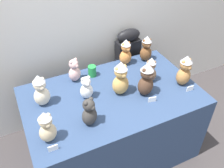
% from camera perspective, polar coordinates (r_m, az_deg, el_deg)
% --- Properties ---
extents(ground_plane, '(10.00, 10.00, 0.00)m').
position_cam_1_polar(ground_plane, '(2.68, 2.42, -18.51)').
color(ground_plane, '#3D3838').
extents(wall_back, '(7.00, 0.08, 2.60)m').
position_cam_1_polar(wall_back, '(2.54, -7.42, 16.44)').
color(wall_back, silver).
rests_on(wall_back, ground_plane).
extents(display_table, '(1.59, 0.97, 0.79)m').
position_cam_1_polar(display_table, '(2.50, 0.00, -9.24)').
color(display_table, navy).
rests_on(display_table, ground_plane).
extents(instrument_case, '(0.28, 0.13, 1.05)m').
position_cam_1_polar(instrument_case, '(2.99, 3.53, 3.56)').
color(instrument_case, black).
rests_on(instrument_case, ground_plane).
extents(teddy_bear_ginger, '(0.14, 0.13, 0.29)m').
position_cam_1_polar(teddy_bear_ginger, '(2.55, 3.19, 7.38)').
color(teddy_bear_ginger, '#D17F3D').
rests_on(teddy_bear_ginger, display_table).
extents(teddy_bear_blush, '(0.15, 0.15, 0.24)m').
position_cam_1_polar(teddy_bear_blush, '(2.35, -8.71, 3.08)').
color(teddy_bear_blush, beige).
rests_on(teddy_bear_blush, display_table).
extents(teddy_bear_cream, '(0.16, 0.15, 0.30)m').
position_cam_1_polar(teddy_bear_cream, '(2.12, -16.19, -1.46)').
color(teddy_bear_cream, beige).
rests_on(teddy_bear_cream, display_table).
extents(teddy_bear_mocha, '(0.15, 0.14, 0.26)m').
position_cam_1_polar(teddy_bear_mocha, '(2.33, 8.94, 3.24)').
color(teddy_bear_mocha, '#7F6047').
rests_on(teddy_bear_mocha, display_table).
extents(teddy_bear_snow, '(0.12, 0.11, 0.23)m').
position_cam_1_polar(teddy_bear_snow, '(2.14, -5.96, -0.95)').
color(teddy_bear_snow, white).
rests_on(teddy_bear_snow, display_table).
extents(teddy_bear_sand, '(0.15, 0.14, 0.28)m').
position_cam_1_polar(teddy_bear_sand, '(1.82, -14.90, -9.59)').
color(teddy_bear_sand, '#CCB78E').
rests_on(teddy_bear_sand, display_table).
extents(teddy_bear_cocoa, '(0.18, 0.16, 0.33)m').
position_cam_1_polar(teddy_bear_cocoa, '(2.15, 7.95, 1.07)').
color(teddy_bear_cocoa, '#4C3323').
rests_on(teddy_bear_cocoa, display_table).
extents(teddy_bear_honey, '(0.16, 0.14, 0.34)m').
position_cam_1_polar(teddy_bear_honey, '(2.14, 2.03, 1.30)').
color(teddy_bear_honey, tan).
rests_on(teddy_bear_honey, display_table).
extents(teddy_bear_caramel, '(0.15, 0.14, 0.31)m').
position_cam_1_polar(teddy_bear_caramel, '(2.35, 16.48, 2.99)').
color(teddy_bear_caramel, '#B27A42').
rests_on(teddy_bear_caramel, display_table).
extents(teddy_bear_charcoal, '(0.16, 0.16, 0.25)m').
position_cam_1_polar(teddy_bear_charcoal, '(1.90, -5.28, -6.61)').
color(teddy_bear_charcoal, '#383533').
rests_on(teddy_bear_charcoal, display_table).
extents(teddy_bear_chestnut, '(0.14, 0.12, 0.29)m').
position_cam_1_polar(teddy_bear_chestnut, '(2.63, 7.95, 8.12)').
color(teddy_bear_chestnut, brown).
rests_on(teddy_bear_chestnut, display_table).
extents(party_cup_green, '(0.08, 0.08, 0.11)m').
position_cam_1_polar(party_cup_green, '(2.42, -4.64, 3.02)').
color(party_cup_green, '#238C3D').
rests_on(party_cup_green, display_table).
extents(name_card_front_left, '(0.07, 0.02, 0.05)m').
position_cam_1_polar(name_card_front_left, '(2.16, 9.31, -3.57)').
color(name_card_front_left, white).
rests_on(name_card_front_left, display_table).
extents(name_card_front_middle, '(0.07, 0.01, 0.05)m').
position_cam_1_polar(name_card_front_middle, '(2.36, 17.65, -1.02)').
color(name_card_front_middle, white).
rests_on(name_card_front_middle, display_table).
extents(name_card_front_right, '(0.07, 0.01, 0.05)m').
position_cam_1_polar(name_card_front_right, '(1.84, -13.51, -14.27)').
color(name_card_front_right, white).
rests_on(name_card_front_right, display_table).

